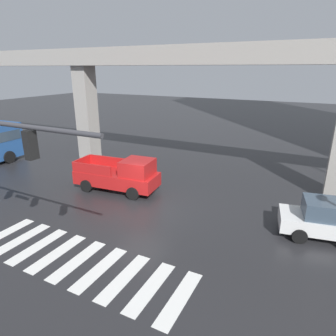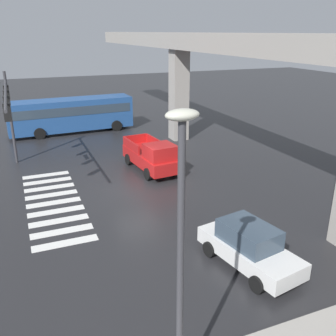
% 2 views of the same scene
% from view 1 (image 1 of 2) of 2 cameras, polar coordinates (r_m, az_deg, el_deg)
% --- Properties ---
extents(ground_plane, '(120.00, 120.00, 0.00)m').
position_cam_1_polar(ground_plane, '(15.72, -5.27, -8.40)').
color(ground_plane, '#232326').
extents(crosswalk_stripes, '(9.35, 2.80, 0.01)m').
position_cam_1_polar(crosswalk_stripes, '(12.61, -17.06, -16.72)').
color(crosswalk_stripes, silver).
rests_on(crosswalk_stripes, ground).
extents(elevated_overpass, '(59.38, 1.98, 8.52)m').
position_cam_1_polar(elevated_overpass, '(19.88, 4.81, 19.07)').
color(elevated_overpass, '#9E9991').
rests_on(elevated_overpass, ground).
extents(pickup_truck, '(5.26, 2.45, 2.08)m').
position_cam_1_polar(pickup_truck, '(18.09, -9.08, -1.42)').
color(pickup_truck, red).
rests_on(pickup_truck, ground).
extents(sedan_white, '(4.54, 2.51, 1.72)m').
position_cam_1_polar(sedan_white, '(14.92, 28.96, -8.76)').
color(sedan_white, silver).
rests_on(sedan_white, ground).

